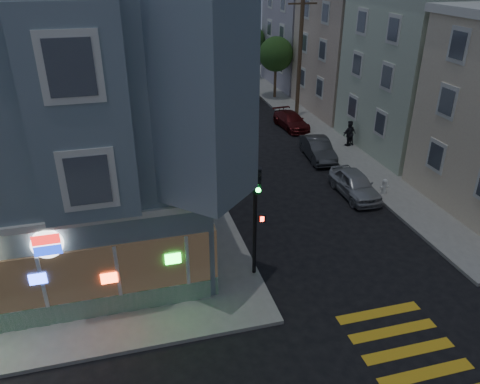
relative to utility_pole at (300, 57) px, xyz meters
name	(u,v)px	position (x,y,z in m)	size (l,w,h in m)	color
sidewalk_ne	(424,110)	(11.00, -1.00, -4.72)	(24.00, 42.00, 0.15)	gray
corner_building	(12,110)	(-18.00, -13.02, 1.02)	(14.60, 14.60, 11.40)	slate
row_house_b	(456,64)	(7.50, -8.00, 0.60)	(12.00, 8.60, 10.50)	beige
row_house_c	(381,52)	(7.50, 1.00, -0.15)	(12.00, 8.60, 9.00)	tan
row_house_d	(334,28)	(7.50, 10.00, 0.60)	(12.00, 8.60, 10.50)	#A69FAF
utility_pole	(300,57)	(0.00, 0.00, 0.00)	(2.20, 0.30, 9.00)	#4C3826
street_tree_near	(276,54)	(0.20, 6.00, -0.86)	(3.00, 3.00, 5.30)	#4C3826
street_tree_far	(251,40)	(0.20, 14.00, -0.86)	(3.00, 3.00, 5.30)	#4C3826
pedestrian_a	(349,133)	(1.00, -6.94, -3.80)	(0.83, 0.64, 1.70)	black
pedestrian_b	(349,134)	(1.00, -7.04, -3.85)	(0.94, 0.39, 1.60)	black
parked_car_a	(355,184)	(-1.98, -13.60, -4.13)	(1.59, 3.94, 1.34)	#AFB2B7
parked_car_b	(318,149)	(-1.78, -8.28, -4.14)	(1.38, 3.96, 1.31)	#3B3D40
parked_car_c	(291,121)	(-1.30, -2.22, -4.22)	(1.63, 4.00, 1.16)	#571315
parked_car_d	(241,91)	(-2.67, 6.95, -4.12)	(2.24, 4.86, 1.35)	#ADB4B9
traffic_signal	(257,204)	(-9.18, -19.12, -1.48)	(0.59, 0.52, 4.68)	black
fire_hydrant	(384,186)	(-0.46, -14.06, -4.21)	(0.48, 0.28, 0.84)	silver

